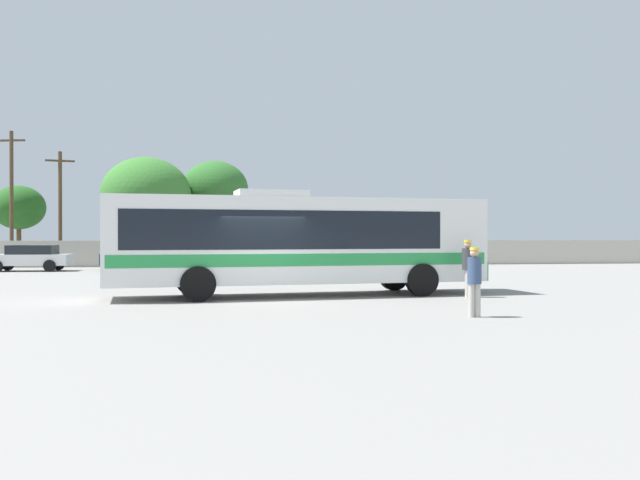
{
  "coord_description": "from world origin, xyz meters",
  "views": [
    {
      "loc": [
        -1.43,
        -20.5,
        1.92
      ],
      "look_at": [
        2.0,
        1.91,
        1.78
      ],
      "focal_mm": 38.37,
      "sensor_mm": 36.0,
      "label": 1
    }
  ],
  "objects_px": {
    "passenger_waiting_on_apron": "(474,277)",
    "parked_car_leftmost_white": "(30,257)",
    "parked_car_second_dark_blue": "(143,256)",
    "parked_car_third_red": "(242,255)",
    "roadside_tree_left": "(19,208)",
    "coach_bus_white_green": "(295,240)",
    "utility_pole_far": "(60,206)",
    "attendant_by_bus_door": "(468,265)",
    "roadside_tree_midright": "(215,189)",
    "utility_pole_near": "(12,196)",
    "roadside_tree_midleft": "(146,195)"
  },
  "relations": [
    {
      "from": "passenger_waiting_on_apron",
      "to": "parked_car_leftmost_white",
      "type": "relative_size",
      "value": 0.37
    },
    {
      "from": "parked_car_second_dark_blue",
      "to": "parked_car_third_red",
      "type": "bearing_deg",
      "value": 0.89
    },
    {
      "from": "roadside_tree_left",
      "to": "parked_car_second_dark_blue",
      "type": "bearing_deg",
      "value": -49.6
    },
    {
      "from": "coach_bus_white_green",
      "to": "utility_pole_far",
      "type": "height_order",
      "value": "utility_pole_far"
    },
    {
      "from": "attendant_by_bus_door",
      "to": "roadside_tree_left",
      "type": "xyz_separation_m",
      "value": [
        -21.38,
        29.94,
        2.87
      ]
    },
    {
      "from": "parked_car_leftmost_white",
      "to": "parked_car_second_dark_blue",
      "type": "distance_m",
      "value": 5.98
    },
    {
      "from": "attendant_by_bus_door",
      "to": "roadside_tree_left",
      "type": "bearing_deg",
      "value": 125.54
    },
    {
      "from": "roadside_tree_midright",
      "to": "coach_bus_white_green",
      "type": "bearing_deg",
      "value": -84.45
    },
    {
      "from": "parked_car_leftmost_white",
      "to": "utility_pole_near",
      "type": "distance_m",
      "value": 8.24
    },
    {
      "from": "parked_car_leftmost_white",
      "to": "utility_pole_far",
      "type": "bearing_deg",
      "value": 89.52
    },
    {
      "from": "coach_bus_white_green",
      "to": "parked_car_second_dark_blue",
      "type": "distance_m",
      "value": 18.55
    },
    {
      "from": "roadside_tree_midleft",
      "to": "parked_car_leftmost_white",
      "type": "bearing_deg",
      "value": -129.21
    },
    {
      "from": "parked_car_leftmost_white",
      "to": "coach_bus_white_green",
      "type": "bearing_deg",
      "value": -54.12
    },
    {
      "from": "attendant_by_bus_door",
      "to": "roadside_tree_midright",
      "type": "height_order",
      "value": "roadside_tree_midright"
    },
    {
      "from": "parked_car_second_dark_blue",
      "to": "passenger_waiting_on_apron",
      "type": "bearing_deg",
      "value": -66.97
    },
    {
      "from": "parked_car_third_red",
      "to": "roadside_tree_left",
      "type": "xyz_separation_m",
      "value": [
        -15.09,
        11.16,
        3.09
      ]
    },
    {
      "from": "roadside_tree_midright",
      "to": "attendant_by_bus_door",
      "type": "bearing_deg",
      "value": -74.12
    },
    {
      "from": "attendant_by_bus_door",
      "to": "passenger_waiting_on_apron",
      "type": "xyz_separation_m",
      "value": [
        -1.74,
        -4.99,
        -0.08
      ]
    },
    {
      "from": "parked_car_second_dark_blue",
      "to": "roadside_tree_left",
      "type": "distance_m",
      "value": 15.1
    },
    {
      "from": "utility_pole_far",
      "to": "roadside_tree_midleft",
      "type": "height_order",
      "value": "utility_pole_far"
    },
    {
      "from": "roadside_tree_left",
      "to": "attendant_by_bus_door",
      "type": "bearing_deg",
      "value": -54.46
    },
    {
      "from": "roadside_tree_midleft",
      "to": "roadside_tree_midright",
      "type": "relative_size",
      "value": 0.99
    },
    {
      "from": "parked_car_leftmost_white",
      "to": "utility_pole_far",
      "type": "relative_size",
      "value": 0.6
    },
    {
      "from": "attendant_by_bus_door",
      "to": "passenger_waiting_on_apron",
      "type": "relative_size",
      "value": 1.08
    },
    {
      "from": "parked_car_leftmost_white",
      "to": "utility_pole_near",
      "type": "height_order",
      "value": "utility_pole_near"
    },
    {
      "from": "coach_bus_white_green",
      "to": "roadside_tree_midright",
      "type": "height_order",
      "value": "roadside_tree_midright"
    },
    {
      "from": "attendant_by_bus_door",
      "to": "parked_car_second_dark_blue",
      "type": "bearing_deg",
      "value": 122.29
    },
    {
      "from": "roadside_tree_left",
      "to": "roadside_tree_midright",
      "type": "distance_m",
      "value": 13.83
    },
    {
      "from": "coach_bus_white_green",
      "to": "passenger_waiting_on_apron",
      "type": "xyz_separation_m",
      "value": [
        3.54,
        -6.35,
        -0.86
      ]
    },
    {
      "from": "utility_pole_far",
      "to": "roadside_tree_midleft",
      "type": "bearing_deg",
      "value": -3.96
    },
    {
      "from": "parked_car_leftmost_white",
      "to": "roadside_tree_midright",
      "type": "xyz_separation_m",
      "value": [
        9.96,
        8.88,
        4.4
      ]
    },
    {
      "from": "passenger_waiting_on_apron",
      "to": "roadside_tree_left",
      "type": "distance_m",
      "value": 40.18
    },
    {
      "from": "utility_pole_near",
      "to": "roadside_tree_left",
      "type": "distance_m",
      "value": 4.6
    },
    {
      "from": "roadside_tree_left",
      "to": "roadside_tree_midleft",
      "type": "distance_m",
      "value": 10.2
    },
    {
      "from": "attendant_by_bus_door",
      "to": "parked_car_third_red",
      "type": "relative_size",
      "value": 0.42
    },
    {
      "from": "attendant_by_bus_door",
      "to": "utility_pole_far",
      "type": "distance_m",
      "value": 31.41
    },
    {
      "from": "utility_pole_far",
      "to": "roadside_tree_left",
      "type": "xyz_separation_m",
      "value": [
        -3.66,
        4.16,
        0.02
      ]
    },
    {
      "from": "parked_car_third_red",
      "to": "passenger_waiting_on_apron",
      "type": "bearing_deg",
      "value": -79.16
    },
    {
      "from": "roadside_tree_midright",
      "to": "roadside_tree_midleft",
      "type": "bearing_deg",
      "value": -154.48
    },
    {
      "from": "passenger_waiting_on_apron",
      "to": "utility_pole_far",
      "type": "distance_m",
      "value": 34.8
    },
    {
      "from": "roadside_tree_left",
      "to": "utility_pole_far",
      "type": "bearing_deg",
      "value": -48.68
    },
    {
      "from": "parked_car_third_red",
      "to": "coach_bus_white_green",
      "type": "bearing_deg",
      "value": -86.69
    },
    {
      "from": "roadside_tree_midright",
      "to": "utility_pole_near",
      "type": "bearing_deg",
      "value": -170.74
    },
    {
      "from": "attendant_by_bus_door",
      "to": "utility_pole_far",
      "type": "relative_size",
      "value": 0.24
    },
    {
      "from": "parked_car_third_red",
      "to": "utility_pole_far",
      "type": "xyz_separation_m",
      "value": [
        -11.43,
        7.0,
        3.06
      ]
    },
    {
      "from": "attendant_by_bus_door",
      "to": "utility_pole_far",
      "type": "bearing_deg",
      "value": 124.51
    },
    {
      "from": "parked_car_leftmost_white",
      "to": "roadside_tree_midright",
      "type": "relative_size",
      "value": 0.62
    },
    {
      "from": "passenger_waiting_on_apron",
      "to": "parked_car_leftmost_white",
      "type": "height_order",
      "value": "passenger_waiting_on_apron"
    },
    {
      "from": "parked_car_third_red",
      "to": "utility_pole_near",
      "type": "bearing_deg",
      "value": 155.04
    },
    {
      "from": "passenger_waiting_on_apron",
      "to": "roadside_tree_midleft",
      "type": "bearing_deg",
      "value": 109.11
    }
  ]
}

